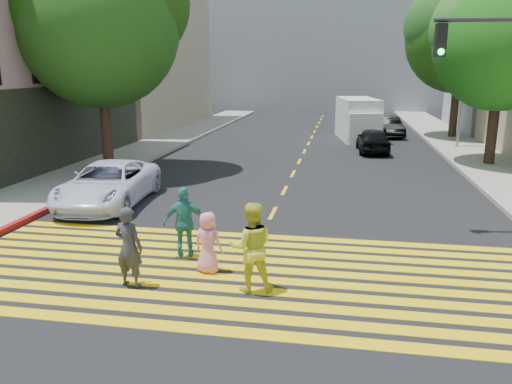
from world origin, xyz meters
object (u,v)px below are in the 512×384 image
(white_sedan, at_px, (108,184))
(pedestrian_woman, at_px, (251,247))
(silver_car, at_px, (362,118))
(white_van, at_px, (358,120))
(tree_right_far, at_px, (463,32))
(pedestrian_child, at_px, (208,243))
(tree_left, at_px, (101,18))
(tree_right_near, at_px, (505,36))
(dark_car_parked, at_px, (388,127))
(pedestrian_man, at_px, (129,247))
(dark_car_near, at_px, (373,140))
(pedestrian_extra, at_px, (185,223))

(white_sedan, bearing_deg, pedestrian_woman, -48.60)
(silver_car, relative_size, white_van, 0.87)
(tree_right_far, height_order, pedestrian_child, tree_right_far)
(tree_left, relative_size, tree_right_near, 1.11)
(tree_left, distance_m, white_sedan, 7.91)
(tree_left, height_order, dark_car_parked, tree_left)
(silver_car, bearing_deg, pedestrian_man, 76.70)
(tree_right_far, distance_m, dark_car_near, 10.20)
(pedestrian_child, bearing_deg, tree_right_near, -106.67)
(tree_right_near, height_order, pedestrian_man, tree_right_near)
(dark_car_near, height_order, silver_car, silver_car)
(pedestrian_child, bearing_deg, pedestrian_extra, -28.65)
(tree_right_far, xyz_separation_m, pedestrian_woman, (-8.56, -24.26, -5.60))
(tree_right_near, relative_size, silver_car, 1.71)
(tree_left, xyz_separation_m, pedestrian_man, (5.68, -10.89, -5.46))
(tree_right_far, height_order, dark_car_parked, tree_right_far)
(pedestrian_man, bearing_deg, white_sedan, -49.06)
(tree_left, relative_size, silver_car, 1.89)
(white_sedan, height_order, dark_car_parked, white_sedan)
(pedestrian_man, relative_size, dark_car_near, 0.43)
(tree_left, relative_size, dark_car_near, 2.41)
(pedestrian_woman, distance_m, pedestrian_extra, 2.40)
(pedestrian_man, height_order, white_sedan, pedestrian_man)
(silver_car, bearing_deg, pedestrian_extra, 77.27)
(tree_right_far, xyz_separation_m, dark_car_near, (-5.32, -6.43, -5.85))
(dark_car_near, height_order, white_van, white_van)
(pedestrian_woman, bearing_deg, pedestrian_extra, -53.76)
(pedestrian_man, height_order, dark_car_parked, pedestrian_man)
(tree_left, height_order, white_sedan, tree_left)
(pedestrian_man, relative_size, pedestrian_child, 1.23)
(white_sedan, xyz_separation_m, dark_car_near, (9.01, 12.21, -0.03))
(dark_car_near, xyz_separation_m, white_van, (-0.69, 4.92, 0.55))
(dark_car_parked, bearing_deg, tree_right_far, -13.63)
(tree_left, relative_size, tree_right_far, 0.97)
(pedestrian_child, bearing_deg, white_van, -82.12)
(pedestrian_extra, distance_m, dark_car_parked, 23.88)
(pedestrian_extra, relative_size, silver_car, 0.34)
(white_sedan, bearing_deg, silver_car, 65.83)
(pedestrian_man, bearing_deg, tree_left, -51.12)
(tree_right_far, bearing_deg, tree_left, -140.85)
(tree_right_far, bearing_deg, pedestrian_man, -114.23)
(tree_right_far, distance_m, white_van, 8.16)
(pedestrian_man, distance_m, pedestrian_extra, 1.86)
(tree_right_near, bearing_deg, tree_right_far, 88.58)
(white_sedan, distance_m, dark_car_parked, 21.54)
(dark_car_parked, bearing_deg, white_sedan, -128.03)
(pedestrian_man, xyz_separation_m, white_sedan, (-3.32, 5.84, -0.15))
(silver_car, height_order, white_van, white_van)
(white_sedan, bearing_deg, pedestrian_child, -50.52)
(white_van, bearing_deg, silver_car, 77.20)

